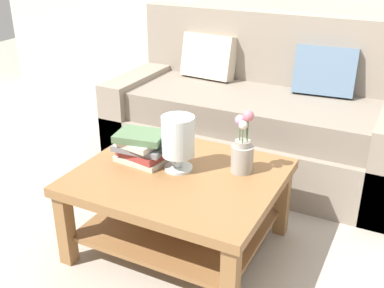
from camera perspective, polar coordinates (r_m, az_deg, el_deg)
name	(u,v)px	position (r m, az deg, el deg)	size (l,w,h in m)	color
ground_plane	(217,216)	(2.87, 3.08, -8.78)	(10.00, 10.00, 0.00)	#ADA393
couch	(257,117)	(3.37, 7.98, 3.24)	(2.02, 0.90, 1.06)	gray
coffee_table	(180,194)	(2.45, -1.52, -6.11)	(1.01, 0.86, 0.45)	olive
book_stack_main	(142,147)	(2.48, -6.12, -0.36)	(0.28, 0.24, 0.17)	beige
glass_hurricane_vase	(178,138)	(2.35, -1.70, 0.69)	(0.17, 0.17, 0.29)	silver
flower_pitcher	(243,150)	(2.36, 6.19, -0.77)	(0.12, 0.12, 0.33)	#9E998E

